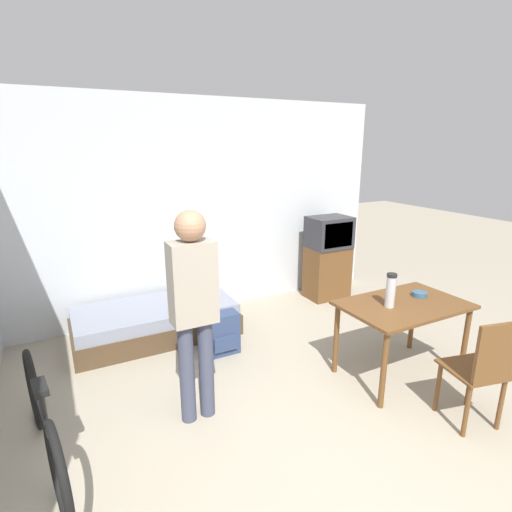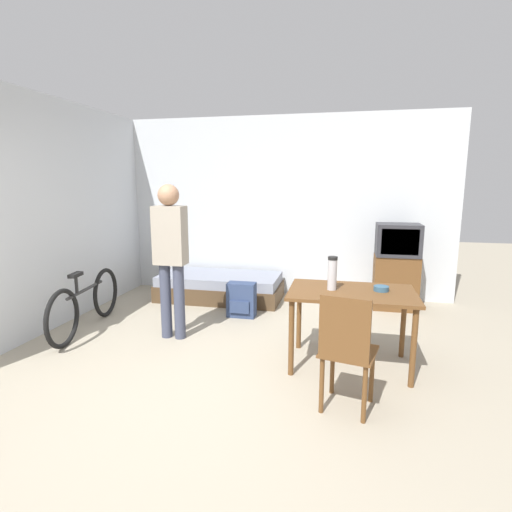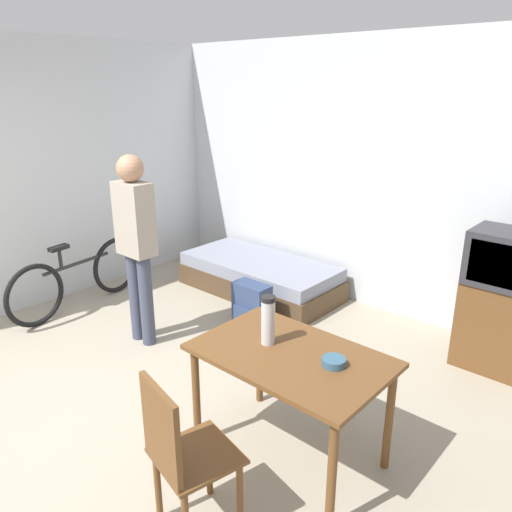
# 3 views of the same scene
# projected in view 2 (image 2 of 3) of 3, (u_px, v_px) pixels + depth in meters

# --- Properties ---
(ground_plane) EXTENTS (20.00, 20.00, 0.00)m
(ground_plane) POSITION_uv_depth(u_px,v_px,m) (189.00, 407.00, 3.09)
(ground_plane) COLOR #9E937F
(wall_back) EXTENTS (5.43, 0.06, 2.70)m
(wall_back) POSITION_uv_depth(u_px,v_px,m) (270.00, 207.00, 6.12)
(wall_back) COLOR silver
(wall_back) RESTS_ON ground_plane
(wall_left) EXTENTS (0.06, 4.37, 2.70)m
(wall_left) POSITION_uv_depth(u_px,v_px,m) (67.00, 213.00, 4.95)
(wall_left) COLOR silver
(wall_left) RESTS_ON ground_plane
(daybed) EXTENTS (1.81, 0.85, 0.38)m
(daybed) POSITION_uv_depth(u_px,v_px,m) (220.00, 287.00, 5.95)
(daybed) COLOR #4C3823
(daybed) RESTS_ON ground_plane
(tv) EXTENTS (0.58, 0.43, 1.17)m
(tv) POSITION_uv_depth(u_px,v_px,m) (396.00, 266.00, 5.44)
(tv) COLOR brown
(tv) RESTS_ON ground_plane
(dining_table) EXTENTS (1.15, 0.74, 0.73)m
(dining_table) POSITION_uv_depth(u_px,v_px,m) (351.00, 301.00, 3.69)
(dining_table) COLOR brown
(dining_table) RESTS_ON ground_plane
(wooden_chair) EXTENTS (0.47, 0.47, 0.93)m
(wooden_chair) POSITION_uv_depth(u_px,v_px,m) (346.00, 348.00, 2.93)
(wooden_chair) COLOR brown
(wooden_chair) RESTS_ON ground_plane
(bicycle) EXTENTS (0.28, 1.64, 0.73)m
(bicycle) POSITION_uv_depth(u_px,v_px,m) (86.00, 303.00, 4.67)
(bicycle) COLOR black
(bicycle) RESTS_ON ground_plane
(person_standing) EXTENTS (0.34, 0.23, 1.70)m
(person_standing) POSITION_uv_depth(u_px,v_px,m) (171.00, 250.00, 4.32)
(person_standing) COLOR #3D4256
(person_standing) RESTS_ON ground_plane
(thermos_flask) EXTENTS (0.09, 0.09, 0.31)m
(thermos_flask) POSITION_uv_depth(u_px,v_px,m) (332.00, 272.00, 3.69)
(thermos_flask) COLOR #B7B7BC
(thermos_flask) RESTS_ON dining_table
(mate_bowl) EXTENTS (0.14, 0.14, 0.05)m
(mate_bowl) POSITION_uv_depth(u_px,v_px,m) (381.00, 289.00, 3.67)
(mate_bowl) COLOR #335670
(mate_bowl) RESTS_ON dining_table
(backpack) EXTENTS (0.36, 0.22, 0.45)m
(backpack) POSITION_uv_depth(u_px,v_px,m) (241.00, 300.00, 5.16)
(backpack) COLOR navy
(backpack) RESTS_ON ground_plane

